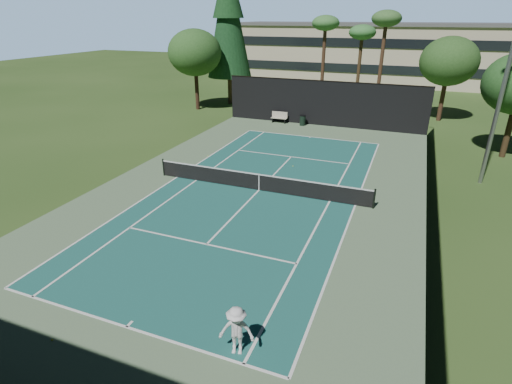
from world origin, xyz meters
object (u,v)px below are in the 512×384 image
tennis_ball_c (293,166)px  tennis_ball_d (208,156)px  tennis_net (259,182)px  tennis_ball_a (52,340)px  park_bench (279,117)px  trash_bin (303,120)px  tennis_ball_b (253,180)px  player (237,331)px

tennis_ball_c → tennis_ball_d: 6.28m
tennis_net → tennis_ball_d: bearing=142.2°
tennis_ball_a → park_bench: size_ratio=0.05×
trash_bin → tennis_ball_b: bearing=-87.0°
tennis_ball_b → trash_bin: trash_bin is taller
tennis_ball_b → trash_bin: 14.05m
player → trash_bin: bearing=88.3°
tennis_ball_b → tennis_ball_c: (1.61, 3.20, 0.00)m
tennis_ball_a → tennis_ball_b: tennis_ball_a is taller
tennis_ball_d → tennis_ball_b: bearing=-32.7°
tennis_ball_a → tennis_ball_d: tennis_ball_d is taller
tennis_ball_a → trash_bin: trash_bin is taller
tennis_ball_c → tennis_ball_a: bearing=-97.9°
tennis_ball_b → park_bench: bearing=102.1°
tennis_ball_c → trash_bin: 11.08m
tennis_ball_a → park_bench: park_bench is taller
tennis_ball_b → trash_bin: bearing=93.0°
park_bench → tennis_ball_a: bearing=-85.7°
player → tennis_ball_a: player is taller
player → tennis_ball_b: size_ratio=26.58×
player → tennis_ball_c: 16.36m
tennis_net → tennis_ball_b: bearing=124.7°
tennis_net → tennis_ball_c: tennis_net is taller
player → tennis_net: bearing=95.0°
park_bench → tennis_net: bearing=-75.7°
tennis_ball_b → park_bench: (-3.04, 14.22, 0.52)m
tennis_ball_c → park_bench: size_ratio=0.05×
tennis_ball_d → park_bench: (1.63, 11.22, 0.51)m
tennis_ball_d → trash_bin: trash_bin is taller
trash_bin → park_bench: bearing=175.1°
tennis_ball_c → park_bench: 11.97m
tennis_ball_c → tennis_ball_b: bearing=-116.7°
tennis_ball_a → tennis_ball_b: (0.86, 14.54, -0.00)m
player → tennis_ball_b: player is taller
tennis_ball_d → player: bearing=-59.5°
park_bench → trash_bin: size_ratio=1.59×
tennis_ball_c → tennis_ball_d: size_ratio=0.95×
tennis_ball_d → park_bench: size_ratio=0.05×
tennis_ball_c → park_bench: (-4.65, 11.02, 0.51)m
tennis_ball_a → park_bench: 28.84m
tennis_ball_c → park_bench: park_bench is taller
tennis_ball_a → player: bearing=16.9°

